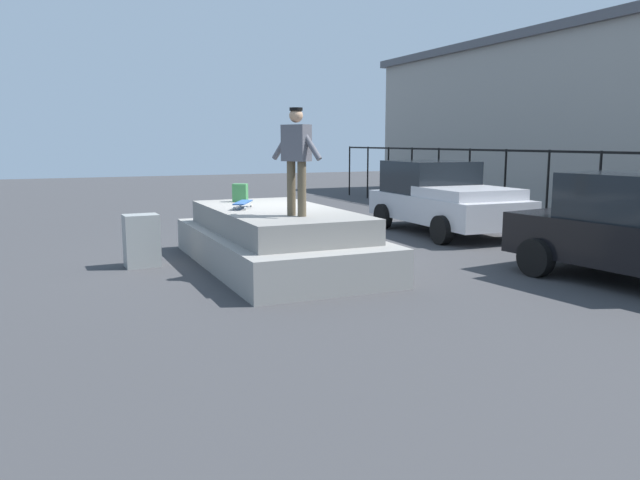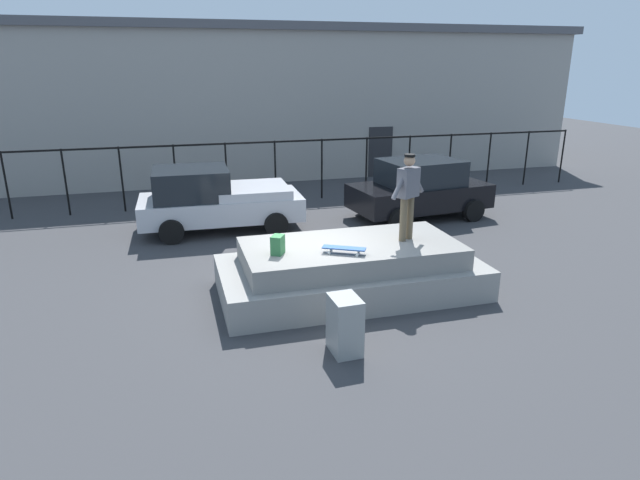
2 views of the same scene
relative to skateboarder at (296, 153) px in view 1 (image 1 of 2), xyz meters
The scene contains 8 objects.
ground_plane 2.81m from the skateboarder, 169.57° to the left, with size 60.00×60.00×0.00m, color #38383A.
concrete_ledge 1.94m from the skateboarder, behind, with size 5.20×2.54×1.03m.
skateboarder is the anchor object (origin of this frame).
skateboard 1.78m from the skateboarder, 162.31° to the right, with size 0.81×0.57×0.12m.
backpack 2.79m from the skateboarder, behind, with size 0.28×0.20×0.36m, color #33723F.
car_silver_pickup_near 6.26m from the skateboarder, 122.70° to the left, with size 4.42×2.30×1.74m.
utility_box 3.36m from the skateboarder, 132.41° to the right, with size 0.44×0.60×0.94m, color gray.
fence_row 8.17m from the skateboarder, 103.50° to the left, with size 24.06×0.06×2.02m.
Camera 1 is at (11.18, -4.04, 2.23)m, focal length 34.71 mm.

